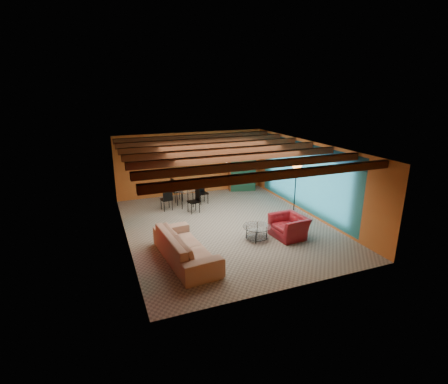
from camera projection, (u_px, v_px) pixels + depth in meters
name	position (u px, v px, depth m)	size (l,w,h in m)	color
room	(225.00, 157.00, 10.80)	(6.52, 8.01, 2.71)	gray
sofa	(186.00, 246.00, 9.05)	(2.70, 1.06, 0.79)	#A57E6A
armchair	(289.00, 226.00, 10.48)	(1.06, 0.93, 0.69)	maroon
coffee_table	(257.00, 233.00, 10.34)	(0.86, 0.86, 0.44)	silver
dining_table	(185.00, 195.00, 13.12)	(1.89, 1.89, 0.98)	white
armoire	(241.00, 170.00, 15.18)	(1.08, 0.53, 1.90)	brown
floor_lamp	(295.00, 191.00, 12.02)	(0.38, 0.38, 1.90)	black
ceiling_fan	(226.00, 158.00, 10.70)	(1.50, 1.50, 0.44)	#472614
painting	(171.00, 158.00, 14.11)	(1.05, 0.03, 0.65)	black
potted_plant	(241.00, 144.00, 14.83)	(0.41, 0.35, 0.45)	#26661E
vase	(184.00, 180.00, 12.95)	(0.18, 0.18, 0.19)	orange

